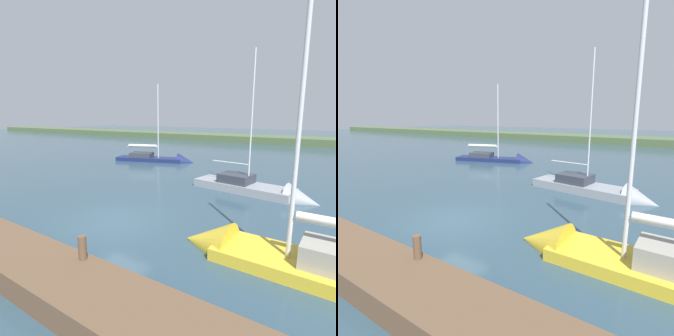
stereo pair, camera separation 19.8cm
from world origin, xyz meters
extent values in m
plane|color=#2D4756|center=(0.00, 0.00, 0.00)|extent=(200.00, 200.00, 0.00)
cube|color=#4C603D|center=(0.00, -43.41, 0.00)|extent=(180.00, 8.00, 2.40)
cube|color=brown|center=(0.00, 4.45, 0.35)|extent=(25.10, 1.95, 0.70)
cylinder|color=brown|center=(-2.51, 3.76, 1.05)|extent=(0.23, 0.23, 0.70)
cube|color=navy|center=(9.10, -14.53, 0.02)|extent=(7.32, 3.96, 0.75)
cone|color=navy|center=(5.29, -15.77, 0.02)|extent=(2.16, 2.28, 1.86)
cube|color=#333842|center=(9.93, -14.26, 0.64)|extent=(2.69, 2.17, 0.49)
cylinder|color=silver|center=(8.13, -14.85, 4.18)|extent=(0.12, 0.12, 7.57)
cylinder|color=silver|center=(9.81, -14.30, 1.51)|extent=(3.39, 1.18, 0.09)
cylinder|color=silver|center=(9.81, -14.30, 1.63)|extent=(3.12, 1.26, 0.29)
cube|color=gray|center=(-3.20, -8.29, 0.01)|extent=(6.47, 2.79, 0.99)
cone|color=gray|center=(-6.79, -7.79, 0.01)|extent=(2.01, 2.18, 1.96)
cube|color=#333842|center=(-2.74, -8.35, 0.79)|extent=(2.21, 1.89, 0.56)
cylinder|color=silver|center=(-3.57, -8.24, 4.56)|extent=(0.09, 0.09, 8.12)
cylinder|color=silver|center=(-2.26, -8.42, 1.76)|extent=(2.62, 0.43, 0.08)
cube|color=gold|center=(-8.06, -0.19, 0.04)|extent=(6.14, 2.10, 0.75)
cone|color=gold|center=(-4.52, -0.26, 0.04)|extent=(1.81, 2.01, 1.97)
cylinder|color=silver|center=(-7.30, -0.21, 4.45)|extent=(0.14, 0.14, 8.06)
camera|label=1|loc=(-8.45, 8.33, 4.71)|focal=28.81mm
camera|label=2|loc=(-8.62, 8.22, 4.71)|focal=28.81mm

